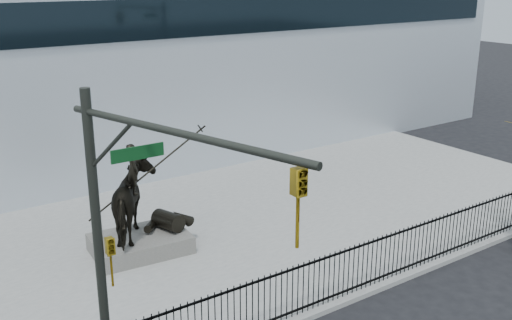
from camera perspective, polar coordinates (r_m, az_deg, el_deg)
plaza at (r=21.35m, az=-2.65°, el=-6.73°), size 30.00×12.00×0.15m
building at (r=31.57m, az=-15.61°, el=9.01°), size 44.00×14.00×9.00m
picket_fence at (r=16.88m, az=7.96°, el=-10.72°), size 22.10×0.10×1.50m
statue_plinth at (r=19.89m, az=-10.95°, el=-7.82°), size 3.16×2.31×0.56m
equestrian_statue at (r=19.34m, az=-11.03°, el=-3.88°), size 3.83×2.54×3.26m
traffic_signal_left at (r=10.73m, az=-11.92°, el=-9.58°), size 1.52×4.84×7.00m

